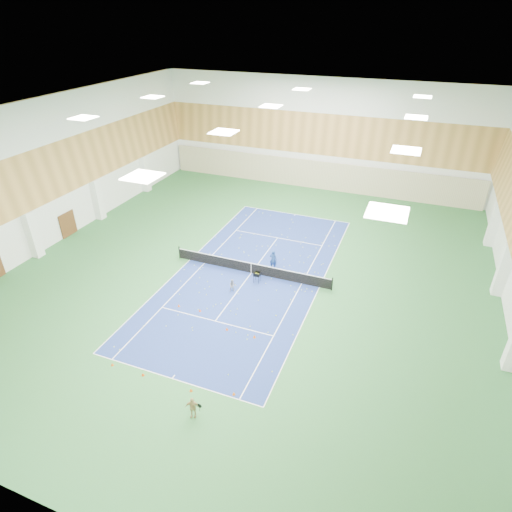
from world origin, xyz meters
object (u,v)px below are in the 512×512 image
Objects in this scene: tennis_net at (251,267)px; coach at (273,259)px; child_apron at (192,407)px; child_court at (233,286)px; ball_cart at (257,277)px.

coach is at bearing 44.31° from tennis_net.
child_apron is (0.99, -15.01, -0.18)m from coach.
tennis_net is 2.81m from child_court.
tennis_net is at bearing 80.68° from child_apron.
child_apron is 1.48× the size of ball_cart.
child_court is at bearing 84.77° from child_apron.
child_apron is (2.34, -13.69, 0.09)m from tennis_net.
child_apron is 12.80m from ball_cart.
child_court is (-1.69, -4.11, -0.32)m from coach.
ball_cart is (-0.47, -2.30, -0.39)m from coach.
coach reaches higher than tennis_net.
coach reaches higher than ball_cart.
ball_cart is at bearing 75.53° from coach.
ball_cart is at bearing -48.01° from tennis_net.
tennis_net reaches higher than ball_cart.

